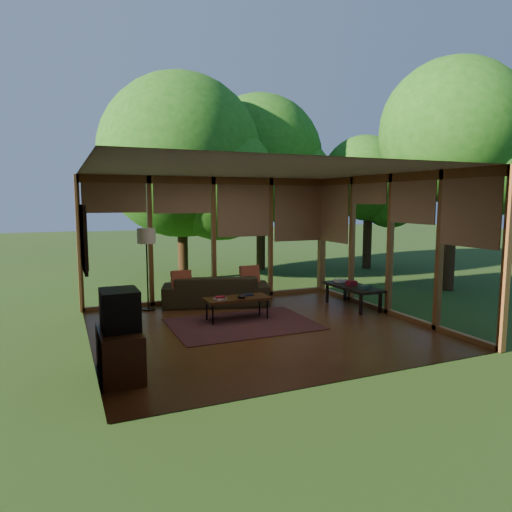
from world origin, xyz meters
name	(u,v)px	position (x,y,z in m)	size (l,w,h in m)	color
floor	(260,329)	(0.00, 0.00, 0.00)	(5.50, 5.50, 0.00)	brown
ceiling	(260,170)	(0.00, 0.00, 2.70)	(5.50, 5.50, 0.00)	silver
wall_left	(87,259)	(-2.75, 0.00, 1.35)	(0.04, 5.00, 2.70)	beige
wall_front	(345,272)	(0.00, -2.50, 1.35)	(5.50, 0.04, 2.70)	beige
window_wall_back	(214,239)	(0.00, 2.50, 1.35)	(5.50, 0.12, 2.70)	brown
window_wall_right	(390,245)	(2.75, 0.00, 1.35)	(0.12, 5.00, 2.70)	brown
exterior_lawn	(361,256)	(8.00, 8.00, -0.01)	(40.00, 40.00, 0.00)	#29481B
tree_nw	(180,156)	(0.04, 5.44, 3.39)	(4.42, 4.42, 5.60)	#362313
tree_ne	(260,158)	(2.79, 6.32, 3.52)	(3.88, 3.88, 5.47)	#362313
tree_se	(452,132)	(5.55, 1.31, 3.81)	(3.39, 3.39, 5.51)	#362313
tree_far	(364,179)	(5.91, 5.13, 2.88)	(2.71, 2.71, 4.25)	#362313
rug	(243,324)	(-0.17, 0.37, 0.01)	(2.52, 1.79, 0.01)	maroon
sofa	(216,290)	(-0.12, 2.00, 0.32)	(2.20, 0.86, 0.64)	#322A19
pillow_left	(181,281)	(-0.87, 1.95, 0.58)	(0.40, 0.13, 0.40)	maroon
pillow_right	(250,276)	(0.63, 1.95, 0.59)	(0.41, 0.14, 0.41)	maroon
ct_book_lower	(220,299)	(-0.50, 0.64, 0.44)	(0.20, 0.15, 0.03)	beige
ct_book_upper	(220,297)	(-0.50, 0.64, 0.47)	(0.17, 0.13, 0.03)	maroon
ct_book_side	(248,295)	(0.10, 0.77, 0.44)	(0.18, 0.14, 0.03)	black
ct_bowl	(242,296)	(-0.10, 0.59, 0.46)	(0.16, 0.16, 0.07)	black
media_cabinet	(120,352)	(-2.47, -1.23, 0.30)	(0.50, 1.00, 0.60)	#4C2814
television	(120,309)	(-2.45, -1.23, 0.85)	(0.45, 0.55, 0.50)	black
console_book_a	(365,287)	(2.40, 0.29, 0.49)	(0.21, 0.15, 0.08)	#2D4E48
console_book_b	(351,283)	(2.40, 0.74, 0.50)	(0.20, 0.14, 0.09)	maroon
console_book_c	(340,281)	(2.40, 1.14, 0.49)	(0.23, 0.17, 0.06)	beige
floor_lamp	(146,241)	(-1.52, 2.12, 1.41)	(0.36, 0.36, 1.65)	black
coffee_table	(237,299)	(-0.15, 0.69, 0.39)	(1.20, 0.50, 0.43)	#4C2814
side_console	(353,288)	(2.40, 0.69, 0.41)	(0.60, 1.40, 0.46)	black
wall_painting	(84,238)	(-2.71, 1.40, 1.55)	(0.06, 1.35, 1.15)	black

